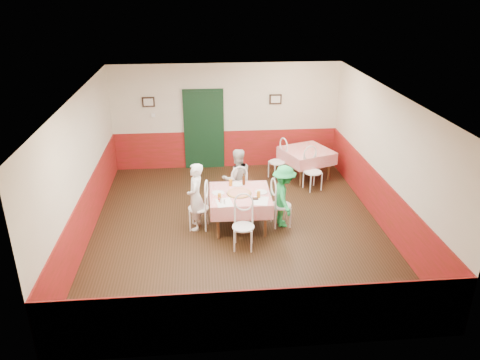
{
  "coord_description": "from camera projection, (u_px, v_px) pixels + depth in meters",
  "views": [
    {
      "loc": [
        -0.73,
        -8.52,
        4.76
      ],
      "look_at": [
        0.05,
        0.05,
        1.05
      ],
      "focal_mm": 35.0,
      "sensor_mm": 36.0,
      "label": 1
    }
  ],
  "objects": [
    {
      "name": "chair_near",
      "position": [
        243.0,
        227.0,
        8.83
      ],
      "size": [
        0.47,
        0.47,
        0.9
      ],
      "primitive_type": null,
      "rotation": [
        0.0,
        0.0,
        -0.14
      ],
      "color": "white",
      "rests_on": "ground"
    },
    {
      "name": "wallet",
      "position": [
        255.0,
        199.0,
        9.22
      ],
      "size": [
        0.11,
        0.09,
        0.02
      ],
      "primitive_type": "cube",
      "rotation": [
        0.0,
        0.0,
        -0.02
      ],
      "color": "black",
      "rests_on": "main_table"
    },
    {
      "name": "plate_far",
      "position": [
        237.0,
        184.0,
        9.87
      ],
      "size": [
        0.25,
        0.25,
        0.01
      ],
      "primitive_type": "cylinder",
      "rotation": [
        0.0,
        0.0,
        -0.02
      ],
      "color": "white",
      "rests_on": "main_table"
    },
    {
      "name": "shaker_a",
      "position": [
        221.0,
        201.0,
        9.04
      ],
      "size": [
        0.04,
        0.04,
        0.09
      ],
      "primitive_type": "cylinder",
      "rotation": [
        0.0,
        0.0,
        -0.02
      ],
      "color": "silver",
      "rests_on": "main_table"
    },
    {
      "name": "chair_left",
      "position": [
        199.0,
        208.0,
        9.55
      ],
      "size": [
        0.48,
        0.48,
        0.9
      ],
      "primitive_type": null,
      "rotation": [
        0.0,
        0.0,
        -1.73
      ],
      "color": "white",
      "rests_on": "ground"
    },
    {
      "name": "diner_far",
      "position": [
        237.0,
        179.0,
        10.33
      ],
      "size": [
        0.76,
        0.64,
        1.38
      ],
      "primitive_type": "imported",
      "rotation": [
        0.0,
        0.0,
        3.34
      ],
      "color": "gray",
      "rests_on": "ground"
    },
    {
      "name": "pizza",
      "position": [
        239.0,
        193.0,
        9.45
      ],
      "size": [
        0.49,
        0.49,
        0.03
      ],
      "primitive_type": "cylinder",
      "rotation": [
        0.0,
        0.0,
        -0.02
      ],
      "color": "#B74723",
      "rests_on": "main_table"
    },
    {
      "name": "beer_bottle",
      "position": [
        244.0,
        180.0,
        9.82
      ],
      "size": [
        0.06,
        0.06,
        0.23
      ],
      "primitive_type": "cylinder",
      "rotation": [
        0.0,
        0.0,
        -0.02
      ],
      "color": "#381C0A",
      "rests_on": "main_table"
    },
    {
      "name": "plate_left",
      "position": [
        218.0,
        193.0,
        9.47
      ],
      "size": [
        0.25,
        0.25,
        0.01
      ],
      "primitive_type": "cylinder",
      "rotation": [
        0.0,
        0.0,
        -0.02
      ],
      "color": "white",
      "rests_on": "main_table"
    },
    {
      "name": "glass_b",
      "position": [
        259.0,
        195.0,
        9.26
      ],
      "size": [
        0.07,
        0.07,
        0.13
      ],
      "primitive_type": "cylinder",
      "rotation": [
        0.0,
        0.0,
        -0.02
      ],
      "color": "#BF7219",
      "rests_on": "main_table"
    },
    {
      "name": "chair_far",
      "position": [
        237.0,
        190.0,
        10.38
      ],
      "size": [
        0.5,
        0.5,
        0.9
      ],
      "primitive_type": null,
      "rotation": [
        0.0,
        0.0,
        3.35
      ],
      "color": "white",
      "rests_on": "ground"
    },
    {
      "name": "menu_right",
      "position": [
        260.0,
        201.0,
        9.15
      ],
      "size": [
        0.38,
        0.46,
        0.0
      ],
      "primitive_type": "cube",
      "rotation": [
        0.0,
        0.0,
        -0.23
      ],
      "color": "white",
      "rests_on": "main_table"
    },
    {
      "name": "shaker_c",
      "position": [
        219.0,
        200.0,
        9.09
      ],
      "size": [
        0.04,
        0.04,
        0.09
      ],
      "primitive_type": "cylinder",
      "rotation": [
        0.0,
        0.0,
        -0.02
      ],
      "color": "#B23319",
      "rests_on": "main_table"
    },
    {
      "name": "left_wall",
      "position": [
        81.0,
        170.0,
        8.93
      ],
      "size": [
        0.1,
        7.0,
        2.8
      ],
      "primitive_type": "cube",
      "color": "beige",
      "rests_on": "ground"
    },
    {
      "name": "picture_left",
      "position": [
        148.0,
        102.0,
        11.99
      ],
      "size": [
        0.32,
        0.03,
        0.26
      ],
      "primitive_type": "cube",
      "color": "black",
      "rests_on": "back_wall"
    },
    {
      "name": "front_wall",
      "position": [
        261.0,
        264.0,
        5.98
      ],
      "size": [
        6.0,
        0.1,
        2.8
      ],
      "primitive_type": "cube",
      "color": "beige",
      "rests_on": "ground"
    },
    {
      "name": "wainscot_left",
      "position": [
        88.0,
        212.0,
        9.29
      ],
      "size": [
        0.03,
        7.0,
        1.0
      ],
      "primitive_type": "cube",
      "color": "maroon",
      "rests_on": "ground"
    },
    {
      "name": "wainscot_front",
      "position": [
        260.0,
        320.0,
        6.35
      ],
      "size": [
        6.0,
        0.03,
        1.0
      ],
      "primitive_type": "cube",
      "color": "maroon",
      "rests_on": "ground"
    },
    {
      "name": "picture_right",
      "position": [
        276.0,
        99.0,
        12.27
      ],
      "size": [
        0.32,
        0.03,
        0.26
      ],
      "primitive_type": "cube",
      "color": "black",
      "rests_on": "back_wall"
    },
    {
      "name": "shaker_b",
      "position": [
        224.0,
        202.0,
        9.0
      ],
      "size": [
        0.04,
        0.04,
        0.09
      ],
      "primitive_type": "cylinder",
      "rotation": [
        0.0,
        0.0,
        -0.02
      ],
      "color": "silver",
      "rests_on": "main_table"
    },
    {
      "name": "floor",
      "position": [
        238.0,
        227.0,
        9.74
      ],
      "size": [
        7.0,
        7.0,
        0.0
      ],
      "primitive_type": "plane",
      "color": "black",
      "rests_on": "ground"
    },
    {
      "name": "glass_c",
      "position": [
        231.0,
        183.0,
        9.8
      ],
      "size": [
        0.07,
        0.07,
        0.14
      ],
      "primitive_type": "cylinder",
      "rotation": [
        0.0,
        0.0,
        -0.02
      ],
      "color": "#BF7219",
      "rests_on": "main_table"
    },
    {
      "name": "menu_left",
      "position": [
        224.0,
        203.0,
        9.08
      ],
      "size": [
        0.35,
        0.43,
        0.0
      ],
      "primitive_type": "cube",
      "rotation": [
        0.0,
        0.0,
        0.12
      ],
      "color": "white",
      "rests_on": "main_table"
    },
    {
      "name": "door",
      "position": [
        204.0,
        130.0,
        12.42
      ],
      "size": [
        0.96,
        0.06,
        2.1
      ],
      "primitive_type": "cube",
      "color": "black",
      "rests_on": "ground"
    },
    {
      "name": "thermostat",
      "position": [
        153.0,
        115.0,
        12.14
      ],
      "size": [
        0.1,
        0.03,
        0.1
      ],
      "primitive_type": "cube",
      "color": "white",
      "rests_on": "back_wall"
    },
    {
      "name": "chair_second_a",
      "position": [
        277.0,
        162.0,
        11.94
      ],
      "size": [
        0.54,
        0.54,
        0.9
      ],
      "primitive_type": null,
      "rotation": [
        0.0,
        0.0,
        -1.21
      ],
      "color": "white",
      "rests_on": "ground"
    },
    {
      "name": "right_wall",
      "position": [
        385.0,
        160.0,
        9.43
      ],
      "size": [
        0.1,
        7.0,
        2.8
      ],
      "primitive_type": "cube",
      "color": "beige",
      "rests_on": "ground"
    },
    {
      "name": "chair_second_b",
      "position": [
        313.0,
        172.0,
        11.32
      ],
      "size": [
        0.54,
        0.54,
        0.9
      ],
      "primitive_type": null,
      "rotation": [
        0.0,
        0.0,
        0.36
      ],
      "color": "white",
      "rests_on": "ground"
    },
    {
      "name": "second_table",
      "position": [
        306.0,
        164.0,
        12.04
      ],
      "size": [
        1.44,
        1.44,
        0.77
      ],
      "primitive_type": "cube",
      "rotation": [
        0.0,
        0.0,
        0.36
      ],
      "color": "red",
      "rests_on": "ground"
    },
    {
      "name": "diner_left",
      "position": [
        196.0,
        197.0,
        9.44
      ],
      "size": [
        0.4,
        0.55,
        1.42
      ],
      "primitive_type": "imported",
      "rotation": [
        0.0,
        0.0,
        -1.69
      ],
      "color": "gray",
      "rests_on": "ground"
    },
    {
      "name": "chair_right",
      "position": [
        281.0,
        205.0,
        9.66
      ],
      "size": [
        0.47,
        0.47,
        0.9
      ],
      "primitive_type": null,
      "rotation": [
        0.0,
        0.0,
        1.7
      ],
      "color": "white",
      "rests_on": "ground"
    },
    {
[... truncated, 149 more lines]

